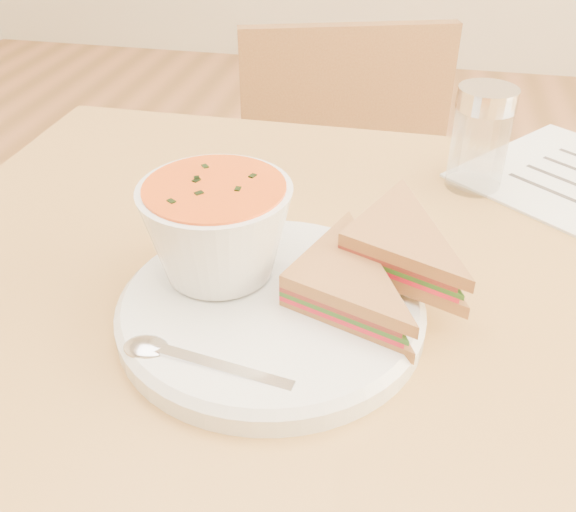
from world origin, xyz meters
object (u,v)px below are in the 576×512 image
(soup_bowl, at_px, (218,234))
(chair_far, at_px, (354,288))
(plate, at_px, (271,310))
(condiment_shaker, at_px, (480,139))

(soup_bowl, bearing_deg, chair_far, 81.01)
(soup_bowl, bearing_deg, plate, -27.31)
(soup_bowl, xyz_separation_m, condiment_shaker, (0.22, 0.25, -0.00))
(soup_bowl, bearing_deg, condiment_shaker, 48.41)
(condiment_shaker, bearing_deg, plate, -121.67)
(plate, height_order, condiment_shaker, condiment_shaker)
(chair_far, relative_size, condiment_shaker, 7.24)
(chair_far, xyz_separation_m, plate, (-0.03, -0.51, 0.35))
(chair_far, relative_size, soup_bowl, 6.57)
(chair_far, bearing_deg, soup_bowl, 63.37)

